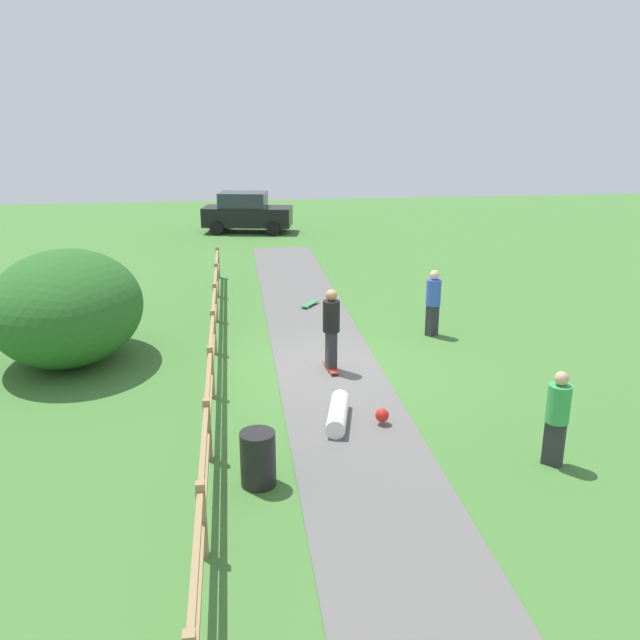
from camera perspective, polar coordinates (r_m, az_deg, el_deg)
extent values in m
plane|color=#427533|center=(15.21, 0.68, -4.13)|extent=(60.00, 60.00, 0.00)
cube|color=#605E5B|center=(15.21, 0.68, -4.09)|extent=(2.40, 28.00, 0.02)
cube|color=#997A51|center=(9.12, -10.15, -16.61)|extent=(0.12, 0.12, 1.10)
cube|color=#997A51|center=(11.34, -9.69, -9.31)|extent=(0.12, 0.12, 1.10)
cube|color=#997A51|center=(13.69, -9.39, -4.45)|extent=(0.12, 0.12, 1.10)
cube|color=#997A51|center=(16.10, -9.18, -1.03)|extent=(0.12, 0.12, 1.10)
cube|color=#997A51|center=(18.56, -9.03, 1.49)|extent=(0.12, 0.12, 1.10)
cube|color=#997A51|center=(21.04, -8.91, 3.42)|extent=(0.12, 0.12, 1.10)
cube|color=#997A51|center=(23.54, -8.82, 4.95)|extent=(0.12, 0.12, 1.10)
cube|color=#997A51|center=(14.90, -9.27, -2.78)|extent=(0.08, 18.00, 0.09)
cube|color=#997A51|center=(14.75, -9.35, -1.14)|extent=(0.08, 18.00, 0.09)
ellipsoid|color=#286023|center=(16.28, -21.03, 1.04)|extent=(3.42, 4.11, 2.64)
cylinder|color=black|center=(10.58, -5.37, -11.84)|extent=(0.56, 0.56, 0.90)
cube|color=#B23326|center=(14.99, 0.96, -4.09)|extent=(0.28, 0.82, 0.02)
cylinder|color=silver|center=(15.24, 0.42, -3.88)|extent=(0.04, 0.06, 0.06)
cylinder|color=silver|center=(15.28, 0.96, -3.83)|extent=(0.04, 0.06, 0.06)
cylinder|color=silver|center=(14.74, 0.95, -4.66)|extent=(0.04, 0.06, 0.06)
cylinder|color=silver|center=(14.77, 1.52, -4.60)|extent=(0.04, 0.06, 0.06)
cube|color=#2D2D33|center=(14.84, 0.97, -2.52)|extent=(0.23, 0.34, 0.85)
cylinder|color=black|center=(14.59, 0.98, 0.34)|extent=(0.42, 0.42, 0.71)
sphere|color=#9E704C|center=(14.45, 0.99, 2.16)|extent=(0.25, 0.25, 0.25)
cylinder|color=white|center=(12.55, 1.56, -8.07)|extent=(0.67, 1.46, 0.36)
sphere|color=red|center=(12.53, 5.39, -8.19)|extent=(0.26, 0.26, 0.26)
cube|color=#338C4C|center=(19.87, -0.88, 1.42)|extent=(0.63, 0.76, 0.02)
cylinder|color=silver|center=(19.61, -1.08, 1.08)|extent=(0.06, 0.07, 0.06)
cylinder|color=silver|center=(19.68, -1.46, 1.13)|extent=(0.06, 0.07, 0.06)
cylinder|color=silver|center=(20.08, -0.30, 1.48)|extent=(0.06, 0.07, 0.06)
cylinder|color=silver|center=(20.15, -0.67, 1.53)|extent=(0.06, 0.07, 0.06)
cube|color=#2D2D33|center=(11.77, 19.55, -9.97)|extent=(0.37, 0.36, 0.78)
cylinder|color=green|center=(11.47, 19.91, -6.80)|extent=(0.54, 0.54, 0.65)
sphere|color=tan|center=(11.31, 20.15, -4.76)|extent=(0.23, 0.23, 0.23)
cube|color=#2D2D33|center=(17.50, 9.66, -0.01)|extent=(0.38, 0.35, 0.82)
cylinder|color=blue|center=(17.29, 9.78, 2.36)|extent=(0.53, 0.53, 0.68)
sphere|color=beige|center=(17.18, 9.86, 3.85)|extent=(0.25, 0.25, 0.25)
cube|color=black|center=(32.40, -6.27, 8.90)|extent=(4.45, 2.48, 0.90)
cube|color=#2D333D|center=(32.32, -6.67, 10.29)|extent=(2.46, 1.96, 0.70)
cylinder|color=black|center=(33.13, -3.66, 8.37)|extent=(0.67, 0.36, 0.64)
cylinder|color=black|center=(31.41, -4.06, 7.85)|extent=(0.67, 0.36, 0.64)
cylinder|color=black|center=(33.57, -8.29, 8.35)|extent=(0.67, 0.36, 0.64)
cylinder|color=black|center=(31.87, -8.92, 7.83)|extent=(0.67, 0.36, 0.64)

